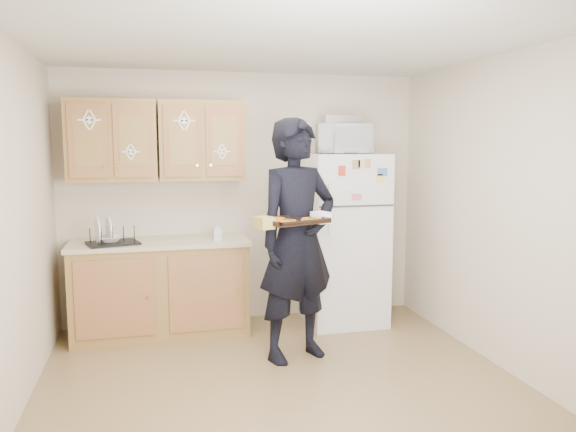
# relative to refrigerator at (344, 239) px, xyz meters

# --- Properties ---
(floor) EXTENTS (3.60, 3.60, 0.00)m
(floor) POSITION_rel_refrigerator_xyz_m (-0.95, -1.43, -0.85)
(floor) COLOR brown
(floor) RESTS_ON ground
(ceiling) EXTENTS (3.60, 3.60, 0.00)m
(ceiling) POSITION_rel_refrigerator_xyz_m (-0.95, -1.43, 1.65)
(ceiling) COLOR silver
(ceiling) RESTS_ON wall_back
(wall_back) EXTENTS (3.60, 0.04, 2.50)m
(wall_back) POSITION_rel_refrigerator_xyz_m (-0.95, 0.37, 0.40)
(wall_back) COLOR beige
(wall_back) RESTS_ON floor
(wall_front) EXTENTS (3.60, 0.04, 2.50)m
(wall_front) POSITION_rel_refrigerator_xyz_m (-0.95, -3.23, 0.40)
(wall_front) COLOR beige
(wall_front) RESTS_ON floor
(wall_left) EXTENTS (0.04, 3.60, 2.50)m
(wall_left) POSITION_rel_refrigerator_xyz_m (-2.75, -1.43, 0.40)
(wall_left) COLOR beige
(wall_left) RESTS_ON floor
(wall_right) EXTENTS (0.04, 3.60, 2.50)m
(wall_right) POSITION_rel_refrigerator_xyz_m (0.85, -1.43, 0.40)
(wall_right) COLOR beige
(wall_right) RESTS_ON floor
(refrigerator) EXTENTS (0.75, 0.70, 1.70)m
(refrigerator) POSITION_rel_refrigerator_xyz_m (0.00, 0.00, 0.00)
(refrigerator) COLOR white
(refrigerator) RESTS_ON floor
(base_cabinet) EXTENTS (1.60, 0.60, 0.86)m
(base_cabinet) POSITION_rel_refrigerator_xyz_m (-1.80, 0.05, -0.42)
(base_cabinet) COLOR #926032
(base_cabinet) RESTS_ON floor
(countertop) EXTENTS (1.64, 0.64, 0.04)m
(countertop) POSITION_rel_refrigerator_xyz_m (-1.80, 0.05, 0.03)
(countertop) COLOR #C5B198
(countertop) RESTS_ON base_cabinet
(upper_cab_left) EXTENTS (0.80, 0.33, 0.75)m
(upper_cab_left) POSITION_rel_refrigerator_xyz_m (-2.20, 0.18, 0.98)
(upper_cab_left) COLOR #926032
(upper_cab_left) RESTS_ON wall_back
(upper_cab_right) EXTENTS (0.80, 0.33, 0.75)m
(upper_cab_right) POSITION_rel_refrigerator_xyz_m (-1.38, 0.18, 0.98)
(upper_cab_right) COLOR #926032
(upper_cab_right) RESTS_ON wall_back
(cereal_box) EXTENTS (0.20, 0.07, 0.32)m
(cereal_box) POSITION_rel_refrigerator_xyz_m (0.52, 0.24, -0.69)
(cereal_box) COLOR #EDCC53
(cereal_box) RESTS_ON floor
(person) EXTENTS (0.85, 0.71, 2.01)m
(person) POSITION_rel_refrigerator_xyz_m (-0.70, -0.83, 0.15)
(person) COLOR black
(person) RESTS_ON floor
(baking_tray) EXTENTS (0.56, 0.49, 0.04)m
(baking_tray) POSITION_rel_refrigerator_xyz_m (-0.80, -1.11, 0.36)
(baking_tray) COLOR black
(baking_tray) RESTS_ON person
(pizza_front_left) EXTENTS (0.16, 0.16, 0.02)m
(pizza_front_left) POSITION_rel_refrigerator_xyz_m (-0.88, -1.22, 0.37)
(pizza_front_left) COLOR orange
(pizza_front_left) RESTS_ON baking_tray
(pizza_front_right) EXTENTS (0.16, 0.16, 0.02)m
(pizza_front_right) POSITION_rel_refrigerator_xyz_m (-0.67, -1.15, 0.37)
(pizza_front_right) COLOR orange
(pizza_front_right) RESTS_ON baking_tray
(pizza_back_left) EXTENTS (0.16, 0.16, 0.02)m
(pizza_back_left) POSITION_rel_refrigerator_xyz_m (-0.93, -1.08, 0.37)
(pizza_back_left) COLOR orange
(pizza_back_left) RESTS_ON baking_tray
(microwave) EXTENTS (0.58, 0.44, 0.29)m
(microwave) POSITION_rel_refrigerator_xyz_m (-0.03, -0.05, 0.99)
(microwave) COLOR white
(microwave) RESTS_ON refrigerator
(foil_pan) EXTENTS (0.38, 0.28, 0.08)m
(foil_pan) POSITION_rel_refrigerator_xyz_m (-0.05, -0.02, 1.18)
(foil_pan) COLOR #AFAFB6
(foil_pan) RESTS_ON microwave
(dish_rack) EXTENTS (0.50, 0.43, 0.17)m
(dish_rack) POSITION_rel_refrigerator_xyz_m (-2.21, -0.05, 0.14)
(dish_rack) COLOR black
(dish_rack) RESTS_ON countertop
(bowl) EXTENTS (0.23, 0.23, 0.05)m
(bowl) POSITION_rel_refrigerator_xyz_m (-2.23, -0.05, 0.10)
(bowl) COLOR silver
(bowl) RESTS_ON dish_rack
(soap_bottle) EXTENTS (0.09, 0.09, 0.17)m
(soap_bottle) POSITION_rel_refrigerator_xyz_m (-1.28, -0.07, 0.14)
(soap_bottle) COLOR white
(soap_bottle) RESTS_ON countertop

